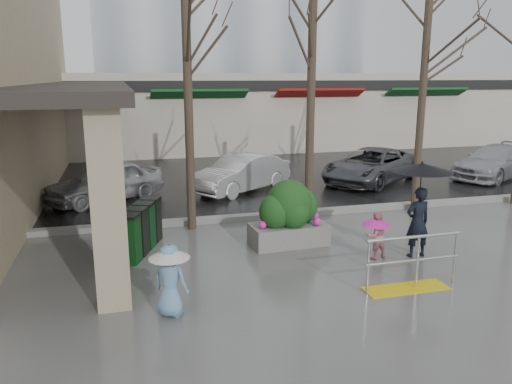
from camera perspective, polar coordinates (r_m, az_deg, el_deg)
name	(u,v)px	position (r m, az deg, el deg)	size (l,w,h in m)	color
ground	(316,272)	(10.24, 6.89, -9.05)	(120.00, 120.00, 0.00)	#51514F
street_asphalt	(183,140)	(31.22, -8.38, 5.87)	(120.00, 36.00, 0.01)	black
curb	(262,216)	(13.80, 0.70, -2.76)	(120.00, 0.30, 0.15)	gray
canopy_slab	(79,83)	(16.81, -19.54, 11.61)	(2.80, 18.00, 0.25)	#2D2823
pillar_front	(109,207)	(8.54, -16.49, -1.65)	(0.55, 0.55, 3.50)	tan
pillar_back	(113,151)	(14.92, -16.07, 4.51)	(0.55, 0.55, 3.50)	tan
storefront_row	(228,111)	(27.38, -3.27, 9.23)	(34.00, 6.74, 4.00)	beige
handrail	(410,269)	(9.71, 17.20, -8.45)	(1.90, 0.50, 1.03)	yellow
tree_west	(186,22)	(12.54, -8.02, 18.65)	(3.20, 3.20, 6.80)	#382B21
tree_midwest	(313,20)	(13.35, 6.51, 18.98)	(3.20, 3.20, 7.00)	#382B21
tree_mideast	(427,38)	(14.84, 18.92, 16.34)	(3.20, 3.20, 6.50)	#382B21
woman	(420,196)	(11.17, 18.20, -0.42)	(1.31, 1.31, 2.11)	black
child_pink	(376,232)	(11.02, 13.53, -4.43)	(0.63, 0.63, 1.02)	pink
child_blue	(170,274)	(8.29, -9.80, -9.25)	(0.71, 0.67, 1.22)	#6E9AC4
planter	(289,214)	(11.59, 3.78, -2.49)	(1.81, 1.05, 1.54)	slate
news_boxes	(141,228)	(11.46, -13.02, -4.06)	(1.09, 1.92, 1.06)	#0D3C13
car_a	(105,181)	(16.32, -16.88, 1.16)	(1.49, 3.70, 1.26)	#B7B7BC
car_b	(241,173)	(16.96, -1.71, 2.16)	(1.33, 3.82, 1.26)	silver
car_c	(371,166)	(18.87, 13.04, 2.94)	(2.09, 4.53, 1.26)	#515358
car_d	(495,162)	(21.36, 25.69, 3.13)	(1.77, 4.34, 1.26)	#B1B0B5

